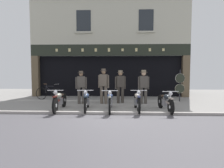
{
  "coord_description": "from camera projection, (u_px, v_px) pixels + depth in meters",
  "views": [
    {
      "loc": [
        0.64,
        -7.25,
        1.68
      ],
      "look_at": [
        0.26,
        2.58,
        0.99
      ],
      "focal_mm": 31.28,
      "sensor_mm": 36.0,
      "label": 1
    }
  ],
  "objects": [
    {
      "name": "assistant_far_right",
      "position": [
        144.0,
        85.0,
        9.76
      ],
      "size": [
        0.56,
        0.37,
        1.7
      ],
      "rotation": [
        0.0,
        0.0,
        3.23
      ],
      "color": "#47423D",
      "rests_on": "ground"
    },
    {
      "name": "motorcycle_center_left",
      "position": [
        87.0,
        100.0,
        8.18
      ],
      "size": [
        0.62,
        2.03,
        0.92
      ],
      "rotation": [
        0.0,
        0.0,
        3.23
      ],
      "color": "black",
      "rests_on": "ground"
    },
    {
      "name": "ground",
      "position": [
        100.0,
        123.0,
        6.4
      ],
      "size": [
        22.0,
        22.0,
        0.18
      ],
      "color": "gray"
    },
    {
      "name": "motorcycle_center",
      "position": [
        110.0,
        101.0,
        8.07
      ],
      "size": [
        0.62,
        2.1,
        0.92
      ],
      "rotation": [
        0.0,
        0.0,
        3.16
      ],
      "color": "black",
      "rests_on": "ground"
    },
    {
      "name": "motorcycle_right",
      "position": [
        165.0,
        101.0,
        7.96
      ],
      "size": [
        0.62,
        1.94,
        0.9
      ],
      "rotation": [
        0.0,
        0.0,
        3.23
      ],
      "color": "black",
      "rests_on": "ground"
    },
    {
      "name": "salesman_left",
      "position": [
        81.0,
        86.0,
        9.72
      ],
      "size": [
        0.55,
        0.34,
        1.65
      ],
      "rotation": [
        0.0,
        0.0,
        3.3
      ],
      "color": "#47423D",
      "rests_on": "ground"
    },
    {
      "name": "advert_board_near",
      "position": [
        68.0,
        67.0,
        12.73
      ],
      "size": [
        0.82,
        0.03,
        0.96
      ],
      "color": "beige"
    },
    {
      "name": "salesman_right",
      "position": [
        120.0,
        85.0,
        9.96
      ],
      "size": [
        0.55,
        0.35,
        1.68
      ],
      "rotation": [
        0.0,
        0.0,
        3.36
      ],
      "color": "#38332D",
      "rests_on": "ground"
    },
    {
      "name": "leaning_bicycle",
      "position": [
        49.0,
        93.0,
        11.19
      ],
      "size": [
        1.68,
        0.54,
        0.94
      ],
      "rotation": [
        0.0,
        0.0,
        -1.77
      ],
      "color": "black",
      "rests_on": "ground"
    },
    {
      "name": "shop_facade",
      "position": [
        111.0,
        70.0,
        14.24
      ],
      "size": [
        10.3,
        4.42,
        6.36
      ],
      "color": "black",
      "rests_on": "ground"
    },
    {
      "name": "tyre_sign_pole",
      "position": [
        180.0,
        84.0,
        10.5
      ],
      "size": [
        0.51,
        0.06,
        1.71
      ],
      "color": "#232328",
      "rests_on": "ground"
    },
    {
      "name": "motorcycle_left",
      "position": [
        60.0,
        100.0,
        8.15
      ],
      "size": [
        0.62,
        2.08,
        0.93
      ],
      "rotation": [
        0.0,
        0.0,
        3.19
      ],
      "color": "black",
      "rests_on": "ground"
    },
    {
      "name": "shopkeeper_center",
      "position": [
        104.0,
        84.0,
        9.76
      ],
      "size": [
        0.55,
        0.35,
        1.76
      ],
      "rotation": [
        0.0,
        0.0,
        2.95
      ],
      "color": "brown",
      "rests_on": "ground"
    },
    {
      "name": "motorcycle_center_right",
      "position": [
        137.0,
        101.0,
        8.06
      ],
      "size": [
        0.62,
        1.96,
        0.93
      ],
      "rotation": [
        0.0,
        0.0,
        3.16
      ],
      "color": "black",
      "rests_on": "ground"
    }
  ]
}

